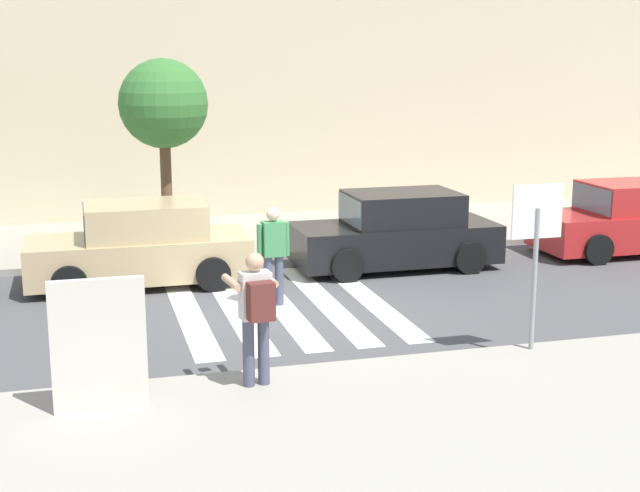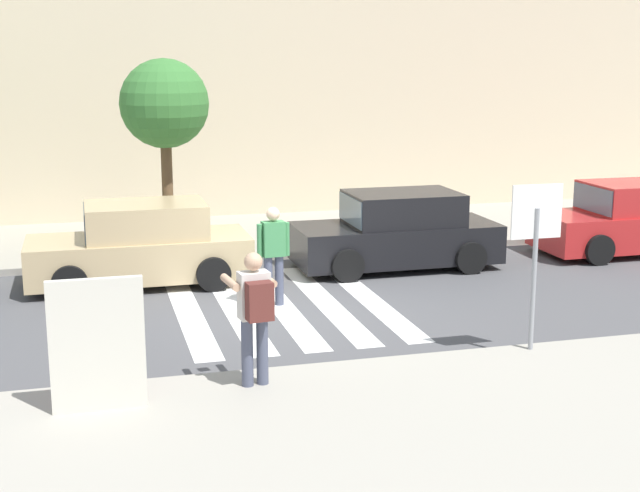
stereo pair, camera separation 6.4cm
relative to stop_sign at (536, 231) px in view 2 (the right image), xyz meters
The scene contains 17 objects.
ground_plane 4.81m from the stop_sign, 129.83° to the left, with size 120.00×120.00×0.00m, color #4C4C4F.
sidewalk_near 4.37m from the stop_sign, 135.54° to the right, with size 60.00×6.00×0.14m, color #9E998C.
sidewalk_far 9.99m from the stop_sign, 106.82° to the left, with size 60.00×4.80×0.14m, color #9E998C.
building_facade_far 14.21m from the stop_sign, 101.64° to the left, with size 56.00×4.00×7.27m, color beige.
crosswalk_stripe_0 6.02m from the stop_sign, 140.92° to the left, with size 0.44×5.20×0.01m, color silver.
crosswalk_stripe_1 5.46m from the stop_sign, 135.27° to the left, with size 0.44×5.20×0.01m, color silver.
crosswalk_stripe_2 4.96m from the stop_sign, 128.24° to the left, with size 0.44×5.20×0.01m, color silver.
crosswalk_stripe_3 4.55m from the stop_sign, 119.52° to the left, with size 0.44×5.20×0.01m, color silver.
crosswalk_stripe_4 4.25m from the stop_sign, 109.02° to the left, with size 0.44×5.20×0.01m, color silver.
stop_sign is the anchor object (origin of this frame).
photographer_with_backpack 4.14m from the stop_sign, behind, with size 0.64×0.89×1.72m.
pedestrian_crossing 4.76m from the stop_sign, 129.23° to the left, with size 0.58×0.27×1.72m.
parked_car_tan 7.71m from the stop_sign, 131.51° to the left, with size 4.10×1.92×1.55m.
parked_car_black 5.82m from the stop_sign, 89.48° to the left, with size 4.10×1.92×1.55m.
parked_car_red 7.99m from the stop_sign, 46.25° to the left, with size 4.10×1.92×1.55m.
street_tree_center 9.44m from the stop_sign, 117.28° to the left, with size 1.89×1.89×4.05m.
advertising_board 6.10m from the stop_sign, behind, with size 1.10×0.11×1.60m.
Camera 2 is at (-3.20, -14.34, 4.27)m, focal length 50.00 mm.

